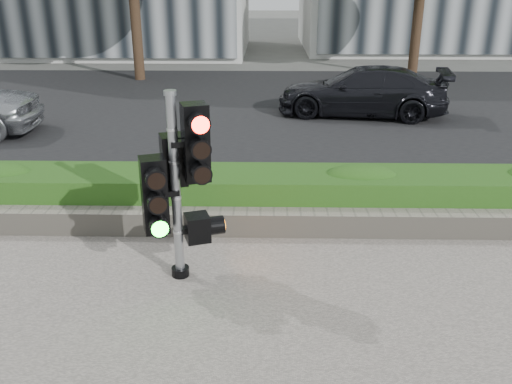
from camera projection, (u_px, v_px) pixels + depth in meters
The scene contains 7 objects.
ground at pixel (258, 311), 5.96m from camera, with size 120.00×120.00×0.00m, color #51514C.
road at pixel (264, 108), 15.25m from camera, with size 60.00×13.00×0.02m, color black.
curb at pixel (261, 198), 8.87m from camera, with size 60.00×0.25×0.12m, color gray.
stone_wall at pixel (260, 222), 7.65m from camera, with size 12.00×0.32×0.34m, color gray.
hedge at pixel (261, 194), 8.20m from camera, with size 12.00×1.00×0.68m, color #3E8228.
traffic_signal at pixel (177, 178), 6.20m from camera, with size 0.83×0.71×2.27m.
car_dark at pixel (362, 91), 14.19m from camera, with size 1.78×4.37×1.27m, color black.
Camera 1 is at (0.08, -5.06, 3.41)m, focal length 38.00 mm.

